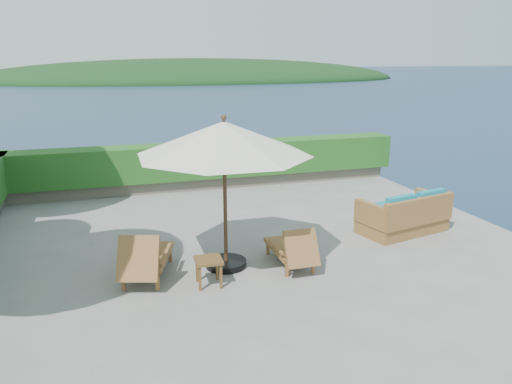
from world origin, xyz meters
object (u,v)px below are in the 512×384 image
object	(u,v)px
lounge_left	(146,258)
lounge_right	(292,248)
patio_umbrella	(224,140)
side_table	(209,263)
wicker_loveseat	(405,216)

from	to	relation	value
lounge_left	lounge_right	world-z (taller)	lounge_left
patio_umbrella	lounge_left	xyz separation A→B (m)	(-1.48, -0.10, -2.01)
patio_umbrella	side_table	size ratio (longest dim) A/B	8.48
patio_umbrella	lounge_right	distance (m)	2.40
lounge_right	wicker_loveseat	world-z (taller)	wicker_loveseat
lounge_left	lounge_right	size ratio (longest dim) A/B	1.21
wicker_loveseat	side_table	bearing A→B (deg)	-177.02
patio_umbrella	wicker_loveseat	xyz separation A→B (m)	(4.28, 0.65, -2.03)
lounge_right	side_table	world-z (taller)	lounge_right
lounge_right	side_table	size ratio (longest dim) A/B	3.05
side_table	wicker_loveseat	size ratio (longest dim) A/B	0.22
wicker_loveseat	lounge_left	bearing A→B (deg)	174.76
patio_umbrella	wicker_loveseat	distance (m)	4.78
lounge_right	side_table	bearing A→B (deg)	-168.38
lounge_right	wicker_loveseat	xyz separation A→B (m)	(3.09, 1.00, 0.02)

